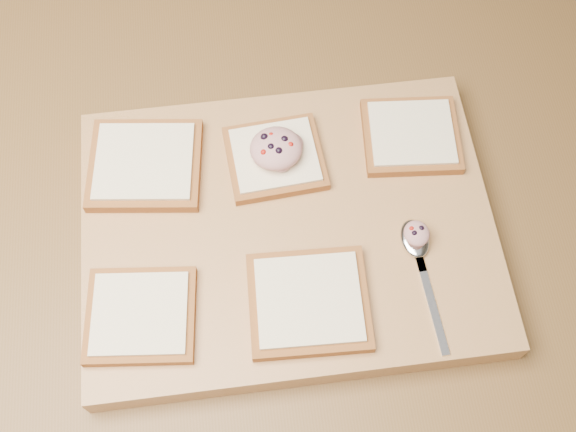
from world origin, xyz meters
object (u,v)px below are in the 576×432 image
at_px(cutting_board, 288,230).
at_px(bread_far_center, 275,158).
at_px(tuna_salad_dollop, 276,148).
at_px(spoon, 417,248).

bearing_deg(cutting_board, bread_far_center, 93.39).
bearing_deg(tuna_salad_dollop, spoon, -43.05).
height_order(tuna_salad_dollop, spoon, tuna_salad_dollop).
height_order(bread_far_center, tuna_salad_dollop, tuna_salad_dollop).
bearing_deg(spoon, cutting_board, 160.07).
bearing_deg(bread_far_center, spoon, -42.94).
xyz_separation_m(tuna_salad_dollop, spoon, (0.14, -0.13, -0.02)).
bearing_deg(spoon, tuna_salad_dollop, 136.95).
bearing_deg(cutting_board, spoon, -19.93).
bearing_deg(spoon, bread_far_center, 137.06).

